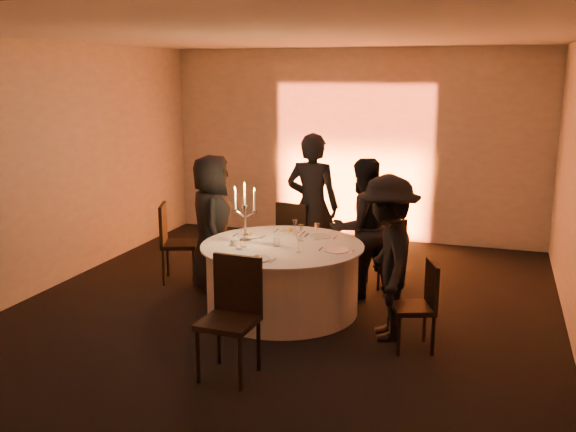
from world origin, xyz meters
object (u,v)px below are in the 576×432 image
(chair_right, at_px, (421,301))
(chair_left, at_px, (173,238))
(chair_back_left, at_px, (295,234))
(candelabra, at_px, (245,221))
(banquet_table, at_px, (282,278))
(coffee_cup, at_px, (234,243))
(chair_front, at_px, (232,309))
(chair_back_right, at_px, (388,249))
(guest_back_left, at_px, (312,206))
(guest_right, at_px, (387,258))
(guest_left, at_px, (212,223))
(guest_back_right, at_px, (362,228))

(chair_right, bearing_deg, chair_left, -129.48)
(chair_back_left, distance_m, candelabra, 1.35)
(banquet_table, bearing_deg, chair_back_left, 101.18)
(coffee_cup, bearing_deg, chair_right, -9.31)
(chair_front, bearing_deg, chair_right, 36.70)
(coffee_cup, height_order, candelabra, candelabra)
(chair_left, bearing_deg, chair_back_right, -97.62)
(banquet_table, xyz_separation_m, guest_back_left, (-0.03, 1.30, 0.56))
(chair_left, relative_size, candelabra, 1.48)
(guest_right, bearing_deg, chair_front, -60.19)
(guest_left, height_order, guest_back_left, guest_back_left)
(chair_back_right, relative_size, candelabra, 1.29)
(guest_left, bearing_deg, candelabra, -151.44)
(guest_right, xyz_separation_m, coffee_cup, (-1.71, 0.16, -0.03))
(chair_back_left, xyz_separation_m, chair_front, (0.32, -2.83, 0.04))
(guest_back_right, relative_size, coffee_cup, 15.07)
(chair_front, bearing_deg, banquet_table, 95.03)
(guest_back_left, height_order, guest_right, guest_back_left)
(chair_back_left, distance_m, guest_back_left, 0.44)
(banquet_table, height_order, chair_back_left, chair_back_left)
(guest_back_left, xyz_separation_m, coffee_cup, (-0.46, -1.50, -0.14))
(guest_left, bearing_deg, guest_back_left, -75.18)
(chair_right, distance_m, coffee_cup, 2.13)
(chair_front, height_order, coffee_cup, chair_front)
(chair_left, bearing_deg, guest_right, -128.83)
(chair_right, bearing_deg, candelabra, -125.32)
(guest_left, bearing_deg, banquet_table, -137.91)
(guest_back_left, bearing_deg, chair_back_right, 175.27)
(guest_back_left, relative_size, guest_back_right, 1.14)
(guest_back_right, distance_m, candelabra, 1.42)
(chair_front, bearing_deg, guest_back_right, 77.21)
(guest_left, xyz_separation_m, guest_right, (2.28, -0.84, -0.00))
(chair_front, height_order, guest_back_left, guest_back_left)
(chair_back_left, xyz_separation_m, guest_back_left, (0.21, 0.05, 0.38))
(guest_back_right, distance_m, guest_right, 1.27)
(chair_front, bearing_deg, chair_left, 131.38)
(chair_back_left, xyz_separation_m, guest_left, (-0.82, -0.78, 0.27))
(guest_left, height_order, coffee_cup, guest_left)
(chair_back_right, bearing_deg, chair_right, 72.65)
(banquet_table, bearing_deg, chair_front, -87.35)
(coffee_cup, bearing_deg, banquet_table, 22.18)
(guest_back_right, bearing_deg, chair_front, 33.10)
(guest_back_right, height_order, coffee_cup, guest_back_right)
(chair_right, xyz_separation_m, chair_front, (-1.51, -1.03, 0.11))
(chair_back_left, xyz_separation_m, chair_back_right, (1.22, -0.06, -0.07))
(chair_back_right, relative_size, coffee_cup, 7.95)
(chair_back_right, xyz_separation_m, guest_right, (0.25, -1.56, 0.34))
(banquet_table, bearing_deg, chair_left, 161.01)
(guest_left, bearing_deg, chair_back_left, -70.20)
(banquet_table, xyz_separation_m, chair_back_left, (-0.25, 1.25, 0.18))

